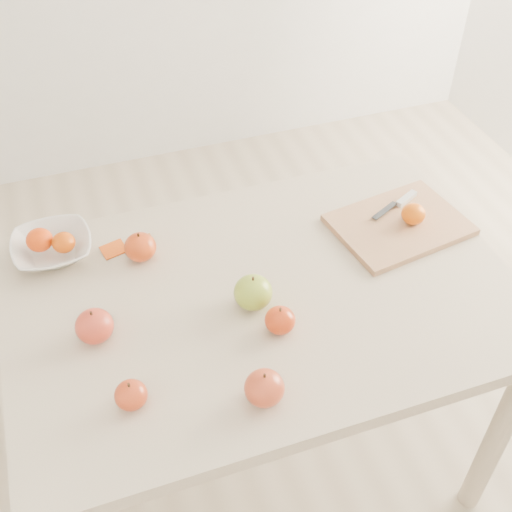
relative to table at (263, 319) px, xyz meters
name	(u,v)px	position (x,y,z in m)	size (l,w,h in m)	color
ground	(261,454)	(0.00, 0.00, -0.65)	(3.50, 3.50, 0.00)	#C6B293
table	(263,319)	(0.00, 0.00, 0.00)	(1.20, 0.80, 0.75)	beige
cutting_board	(399,225)	(0.42, 0.10, 0.11)	(0.33, 0.24, 0.02)	tan
board_tangerine	(413,214)	(0.45, 0.09, 0.14)	(0.06, 0.06, 0.05)	#CC4807
fruit_bowl	(52,248)	(-0.45, 0.29, 0.12)	(0.20, 0.20, 0.05)	white
bowl_tangerine_near	(39,240)	(-0.48, 0.30, 0.15)	(0.07, 0.07, 0.06)	#CF3F07
bowl_tangerine_far	(64,242)	(-0.42, 0.28, 0.14)	(0.06, 0.06, 0.05)	#C75307
orange_peel_a	(114,251)	(-0.31, 0.26, 0.10)	(0.06, 0.04, 0.00)	#C7490E
orange_peel_b	(143,240)	(-0.23, 0.27, 0.10)	(0.04, 0.04, 0.00)	#CD700E
paring_knife	(403,201)	(0.46, 0.17, 0.12)	(0.16, 0.08, 0.01)	silver
apple_green	(253,292)	(-0.04, -0.03, 0.14)	(0.09, 0.09, 0.08)	olive
apple_red_d	(131,395)	(-0.35, -0.21, 0.13)	(0.07, 0.07, 0.06)	maroon
apple_red_c	(264,388)	(-0.10, -0.29, 0.14)	(0.08, 0.08, 0.07)	maroon
apple_red_e	(280,320)	(0.00, -0.12, 0.13)	(0.07, 0.07, 0.06)	#A10A04
apple_red_a	(140,247)	(-0.25, 0.21, 0.13)	(0.08, 0.08, 0.07)	maroon
apple_red_b	(94,326)	(-0.39, -0.01, 0.14)	(0.08, 0.08, 0.08)	maroon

